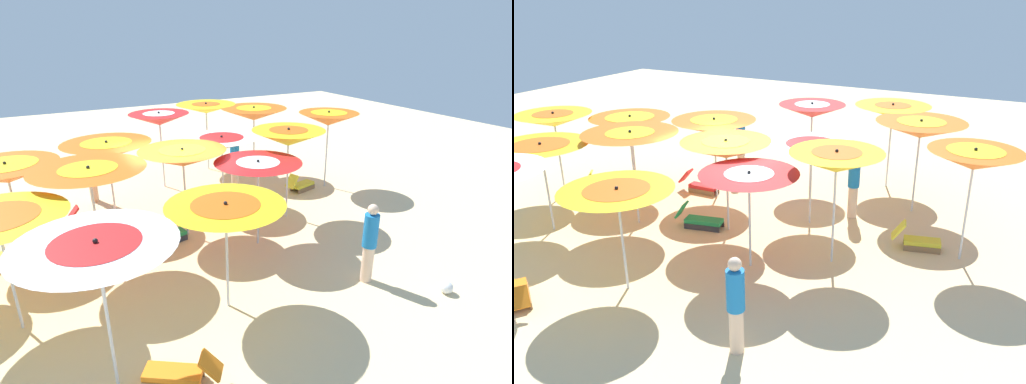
# 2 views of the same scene
# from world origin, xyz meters

# --- Properties ---
(ground) EXTENTS (39.12, 39.12, 0.04)m
(ground) POSITION_xyz_m (0.00, 0.00, -0.02)
(ground) COLOR beige
(beach_umbrella_0) EXTENTS (2.14, 2.14, 2.51)m
(beach_umbrella_0) POSITION_xyz_m (-4.53, 2.71, 2.29)
(beach_umbrella_0) COLOR silver
(beach_umbrella_0) RESTS_ON ground
(beach_umbrella_1) EXTENTS (1.90, 1.90, 2.53)m
(beach_umbrella_1) POSITION_xyz_m (-3.49, 0.67, 2.29)
(beach_umbrella_1) COLOR silver
(beach_umbrella_1) RESTS_ON ground
(beach_umbrella_2) EXTENTS (2.28, 2.28, 2.30)m
(beach_umbrella_2) POSITION_xyz_m (-1.48, -1.33, 2.05)
(beach_umbrella_2) COLOR silver
(beach_umbrella_2) RESTS_ON ground
(beach_umbrella_3) EXTENTS (2.21, 2.21, 2.29)m
(beach_umbrella_3) POSITION_xyz_m (-0.70, -3.60, 2.02)
(beach_umbrella_3) COLOR silver
(beach_umbrella_3) RESTS_ON ground
(beach_umbrella_5) EXTENTS (2.26, 2.26, 2.51)m
(beach_umbrella_5) POSITION_xyz_m (-3.00, 3.84, 2.24)
(beach_umbrella_5) COLOR silver
(beach_umbrella_5) RESTS_ON ground
(beach_umbrella_6) EXTENTS (2.08, 2.08, 2.16)m
(beach_umbrella_6) POSITION_xyz_m (-1.06, 1.73, 1.93)
(beach_umbrella_6) COLOR silver
(beach_umbrella_6) RESTS_ON ground
(beach_umbrella_7) EXTENTS (2.12, 2.12, 2.33)m
(beach_umbrella_7) POSITION_xyz_m (0.22, 0.11, 2.07)
(beach_umbrella_7) COLOR silver
(beach_umbrella_7) RESTS_ON ground
(beach_umbrella_8) EXTENTS (2.29, 2.29, 2.42)m
(beach_umbrella_8) POSITION_xyz_m (0.93, -2.11, 2.20)
(beach_umbrella_8) COLOR silver
(beach_umbrella_8) RESTS_ON ground
(beach_umbrella_10) EXTENTS (1.91, 1.91, 2.56)m
(beach_umbrella_10) POSITION_xyz_m (-0.88, 5.39, 2.30)
(beach_umbrella_10) COLOR silver
(beach_umbrella_10) RESTS_ON ground
(beach_umbrella_11) EXTENTS (1.95, 1.95, 2.56)m
(beach_umbrella_11) POSITION_xyz_m (0.53, 2.94, 2.29)
(beach_umbrella_11) COLOR silver
(beach_umbrella_11) RESTS_ON ground
(beach_umbrella_12) EXTENTS (2.05, 2.05, 2.16)m
(beach_umbrella_12) POSITION_xyz_m (1.51, 1.46, 1.93)
(beach_umbrella_12) COLOR silver
(beach_umbrella_12) RESTS_ON ground
(beach_umbrella_13) EXTENTS (2.14, 2.14, 2.17)m
(beach_umbrella_13) POSITION_xyz_m (3.40, -0.26, 1.93)
(beach_umbrella_13) COLOR silver
(beach_umbrella_13) RESTS_ON ground
(beach_umbrella_14) EXTENTS (2.15, 2.15, 2.47)m
(beach_umbrella_14) POSITION_xyz_m (4.34, -2.52, 2.23)
(beach_umbrella_14) COLOR silver
(beach_umbrella_14) RESTS_ON ground
(lounger_0) EXTENTS (0.95, 1.17, 0.56)m
(lounger_0) POSITION_xyz_m (4.75, -1.71, 0.20)
(lounger_0) COLOR olive
(lounger_0) RESTS_ON ground
(lounger_1) EXTENTS (0.60, 1.23, 0.62)m
(lounger_1) POSITION_xyz_m (0.43, -0.57, 0.20)
(lounger_1) COLOR #333338
(lounger_1) RESTS_ON ground
(lounger_2) EXTENTS (0.37, 1.22, 0.64)m
(lounger_2) POSITION_xyz_m (-1.53, -1.94, 0.21)
(lounger_2) COLOR olive
(lounger_2) RESTS_ON ground
(lounger_3) EXTENTS (0.63, 1.16, 0.63)m
(lounger_3) POSITION_xyz_m (-0.94, 4.46, 0.21)
(lounger_3) COLOR olive
(lounger_3) RESTS_ON ground
(beachgoer_0) EXTENTS (0.30, 0.30, 1.88)m
(beachgoer_0) POSITION_xyz_m (-3.30, -1.60, 1.00)
(beachgoer_0) COLOR #D8A87F
(beachgoer_0) RESTS_ON ground
(beachgoer_1) EXTENTS (0.30, 0.30, 1.74)m
(beachgoer_1) POSITION_xyz_m (4.04, 2.65, 0.91)
(beachgoer_1) COLOR beige
(beachgoer_1) RESTS_ON ground
(beachgoer_2) EXTENTS (0.30, 0.30, 1.80)m
(beachgoer_2) POSITION_xyz_m (-1.91, 2.55, 0.95)
(beachgoer_2) COLOR beige
(beachgoer_2) RESTS_ON ground
(beach_ball) EXTENTS (0.26, 0.26, 0.26)m
(beach_ball) POSITION_xyz_m (5.17, 3.74, 0.13)
(beach_ball) COLOR white
(beach_ball) RESTS_ON ground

